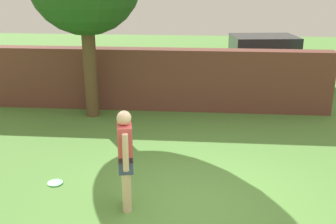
{
  "coord_description": "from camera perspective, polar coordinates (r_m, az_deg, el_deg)",
  "views": [
    {
      "loc": [
        0.14,
        -5.7,
        3.48
      ],
      "look_at": [
        -0.49,
        1.66,
        1.0
      ],
      "focal_mm": 42.98,
      "sensor_mm": 36.0,
      "label": 1
    }
  ],
  "objects": [
    {
      "name": "brick_wall",
      "position": [
        11.07,
        -3.74,
        4.7
      ],
      "size": [
        10.15,
        0.5,
        1.67
      ],
      "primitive_type": "cube",
      "color": "brown",
      "rests_on": "ground"
    },
    {
      "name": "person",
      "position": [
        6.19,
        -6.07,
        -6.2
      ],
      "size": [
        0.29,
        0.53,
        1.62
      ],
      "rotation": [
        0.0,
        0.0,
        -1.35
      ],
      "color": "beige",
      "rests_on": "ground"
    },
    {
      "name": "ground_plane",
      "position": [
        6.68,
        3.07,
        -12.87
      ],
      "size": [
        40.0,
        40.0,
        0.0
      ],
      "primitive_type": "plane",
      "color": "#568C3D"
    },
    {
      "name": "frisbee_green",
      "position": [
        7.53,
        -15.72,
        -9.66
      ],
      "size": [
        0.27,
        0.27,
        0.02
      ],
      "primitive_type": "cylinder",
      "color": "green",
      "rests_on": "ground"
    },
    {
      "name": "car",
      "position": [
        13.48,
        13.25,
        6.86
      ],
      "size": [
        4.38,
        2.33,
        1.72
      ],
      "rotation": [
        0.0,
        0.0,
        0.13
      ],
      "color": "#0C4C2D",
      "rests_on": "ground"
    }
  ]
}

